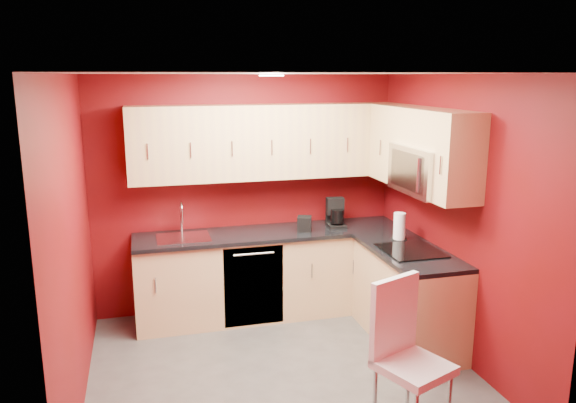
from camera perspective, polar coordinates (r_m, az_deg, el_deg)
name	(u,v)px	position (r m, az deg, el deg)	size (l,w,h in m)	color
floor	(281,371)	(5.05, -0.68, -16.80)	(3.20, 3.20, 0.00)	#514E4B
ceiling	(280,73)	(4.40, -0.77, 12.88)	(3.20, 3.20, 0.00)	white
wall_back	(246,194)	(5.99, -4.27, 0.75)	(3.20, 3.20, 0.00)	#620910
wall_front	(347,301)	(3.21, 6.01, -10.00)	(3.20, 3.20, 0.00)	#620910
wall_left	(72,246)	(4.47, -21.10, -4.25)	(3.00, 3.00, 0.00)	#620910
wall_right	(456,218)	(5.18, 16.69, -1.64)	(3.00, 3.00, 0.00)	#620910
base_cabinets_back	(271,274)	(5.97, -1.70, -7.40)	(2.80, 0.60, 0.87)	#D8B57B
base_cabinets_right	(408,297)	(5.50, 12.07, -9.51)	(0.60, 1.30, 0.87)	#D8B57B
countertop_back	(271,233)	(5.82, -1.69, -3.23)	(2.80, 0.63, 0.04)	black
countertop_right	(409,252)	(5.32, 12.22, -5.04)	(0.63, 1.27, 0.04)	black
upper_cabinets_back	(268,142)	(5.77, -2.07, 6.11)	(2.80, 0.35, 0.75)	tan
upper_cabinets_right	(418,141)	(5.36, 13.05, 5.96)	(0.35, 1.55, 0.75)	tan
microwave	(426,170)	(5.17, 13.87, 3.13)	(0.42, 0.76, 0.42)	silver
cooktop	(411,251)	(5.29, 12.36, -4.90)	(0.50, 0.55, 0.01)	black
sink	(183,234)	(5.69, -10.61, -3.25)	(0.52, 0.42, 0.35)	silver
dishwasher_front	(254,286)	(5.66, -3.50, -8.59)	(0.60, 0.02, 0.82)	black
downlight	(271,75)	(4.69, -1.70, 12.68)	(0.20, 0.20, 0.01)	white
coffee_maker	(336,213)	(5.97, 4.94, -1.15)	(0.18, 0.24, 0.30)	black
napkin_holder	(304,224)	(5.81, 1.68, -2.27)	(0.14, 0.14, 0.15)	black
paper_towel	(399,227)	(5.58, 11.25, -2.51)	(0.15, 0.15, 0.27)	white
dining_chair	(414,359)	(4.18, 12.66, -15.33)	(0.44, 0.46, 1.09)	white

